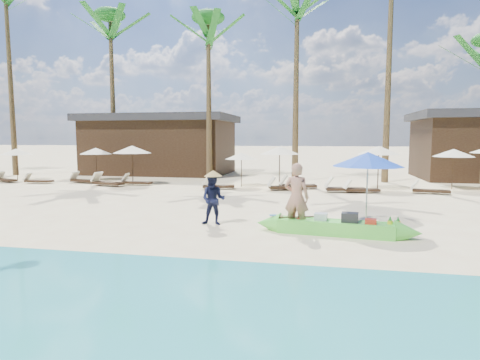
# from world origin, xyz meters

# --- Properties ---
(ground) EXTENTS (240.00, 240.00, 0.00)m
(ground) POSITION_xyz_m (0.00, 0.00, 0.00)
(ground) COLOR #FCEEBA
(ground) RESTS_ON ground
(wet_sand_strip) EXTENTS (240.00, 4.50, 0.01)m
(wet_sand_strip) POSITION_xyz_m (0.00, -5.00, 0.00)
(wet_sand_strip) COLOR tan
(wet_sand_strip) RESTS_ON ground
(green_canoe) EXTENTS (4.92, 0.99, 0.63)m
(green_canoe) POSITION_xyz_m (4.10, 0.40, 0.21)
(green_canoe) COLOR #5BE947
(green_canoe) RESTS_ON ground
(tourist) EXTENTS (0.79, 0.60, 1.93)m
(tourist) POSITION_xyz_m (3.04, 0.60, 0.97)
(tourist) COLOR tan
(tourist) RESTS_ON ground
(vendor_green) EXTENTS (0.77, 0.61, 1.54)m
(vendor_green) POSITION_xyz_m (0.52, 0.95, 0.77)
(vendor_green) COLOR #141837
(vendor_green) RESTS_ON ground
(blue_umbrella) EXTENTS (2.06, 2.06, 2.22)m
(blue_umbrella) POSITION_xyz_m (5.03, 1.51, 2.01)
(blue_umbrella) COLOR #99999E
(blue_umbrella) RESTS_ON ground
(resort_parasol_2) EXTENTS (1.91, 1.91, 1.97)m
(resort_parasol_2) POSITION_xyz_m (-14.92, 11.09, 1.77)
(resort_parasol_2) COLOR #332314
(resort_parasol_2) RESTS_ON ground
(lounger_2_left) EXTENTS (1.70, 1.02, 0.55)m
(lounger_2_left) POSITION_xyz_m (-14.80, 9.94, 0.18)
(lounger_2_left) COLOR #332314
(lounger_2_left) RESTS_ON ground
(resort_parasol_3) EXTENTS (1.96, 1.96, 2.02)m
(resort_parasol_3) POSITION_xyz_m (-10.06, 12.07, 1.82)
(resort_parasol_3) COLOR #332314
(resort_parasol_3) RESTS_ON ground
(lounger_3_left) EXTENTS (1.68, 0.70, 0.55)m
(lounger_3_left) POSITION_xyz_m (-12.43, 9.70, 0.19)
(lounger_3_left) COLOR #332314
(lounger_3_left) RESTS_ON ground
(lounger_3_right) EXTENTS (1.78, 0.81, 0.58)m
(lounger_3_right) POSITION_xyz_m (-9.97, 10.40, 0.19)
(lounger_3_right) COLOR #332314
(lounger_3_right) RESTS_ON ground
(resort_parasol_4) EXTENTS (2.13, 2.13, 2.20)m
(resort_parasol_4) POSITION_xyz_m (-6.69, 10.21, 1.98)
(resort_parasol_4) COLOR #332314
(resort_parasol_4) RESTS_ON ground
(lounger_4_left) EXTENTS (2.03, 1.02, 0.66)m
(lounger_4_left) POSITION_xyz_m (-7.84, 9.35, 0.22)
(lounger_4_left) COLOR #332314
(lounger_4_left) RESTS_ON ground
(lounger_4_right) EXTENTS (1.71, 0.63, 0.57)m
(lounger_4_right) POSITION_xyz_m (-6.47, 10.05, 0.19)
(lounger_4_right) COLOR #332314
(lounger_4_right) RESTS_ON ground
(resort_parasol_5) EXTENTS (1.78, 1.78, 1.84)m
(resort_parasol_5) POSITION_xyz_m (-0.53, 10.63, 1.66)
(resort_parasol_5) COLOR #332314
(resort_parasol_5) RESTS_ON ground
(lounger_5_left) EXTENTS (1.78, 0.91, 0.58)m
(lounger_5_left) POSITION_xyz_m (-1.57, 9.19, 0.19)
(lounger_5_left) COLOR #332314
(lounger_5_left) RESTS_ON ground
(resort_parasol_6) EXTENTS (2.13, 2.13, 2.19)m
(resort_parasol_6) POSITION_xyz_m (1.54, 10.67, 1.98)
(resort_parasol_6) COLOR #332314
(resort_parasol_6) RESTS_ON ground
(lounger_6_left) EXTENTS (2.00, 1.05, 0.65)m
(lounger_6_left) POSITION_xyz_m (2.45, 10.09, 0.22)
(lounger_6_left) COLOR #332314
(lounger_6_left) RESTS_ON ground
(lounger_6_right) EXTENTS (1.89, 1.09, 0.62)m
(lounger_6_right) POSITION_xyz_m (1.88, 9.46, 0.21)
(lounger_6_right) COLOR #332314
(lounger_6_right) RESTS_ON ground
(resort_parasol_7) EXTENTS (2.15, 2.15, 2.22)m
(resort_parasol_7) POSITION_xyz_m (6.59, 10.86, 2.00)
(resort_parasol_7) COLOR #332314
(resort_parasol_7) RESTS_ON ground
(lounger_7_left) EXTENTS (2.02, 0.83, 0.67)m
(lounger_7_left) POSITION_xyz_m (4.76, 9.26, 0.22)
(lounger_7_left) COLOR #332314
(lounger_7_left) RESTS_ON ground
(lounger_7_right) EXTENTS (1.76, 0.80, 0.58)m
(lounger_7_right) POSITION_xyz_m (5.54, 9.21, 0.19)
(lounger_7_right) COLOR #332314
(lounger_7_right) RESTS_ON ground
(resort_parasol_8) EXTENTS (2.01, 2.01, 2.07)m
(resort_parasol_8) POSITION_xyz_m (10.33, 11.56, 1.87)
(resort_parasol_8) COLOR #332314
(resort_parasol_8) RESTS_ON ground
(lounger_8_left) EXTENTS (1.77, 0.78, 0.58)m
(lounger_8_left) POSITION_xyz_m (8.69, 9.53, 0.19)
(lounger_8_left) COLOR #332314
(lounger_8_left) RESTS_ON ground
(palm_1) EXTENTS (2.08, 2.08, 13.60)m
(palm_1) POSITION_xyz_m (-17.59, 14.06, 10.82)
(palm_1) COLOR brown
(palm_1) RESTS_ON ground
(palm_2) EXTENTS (2.08, 2.08, 11.33)m
(palm_2) POSITION_xyz_m (-10.45, 15.08, 9.18)
(palm_2) COLOR brown
(palm_2) RESTS_ON ground
(palm_3) EXTENTS (2.08, 2.08, 10.52)m
(palm_3) POSITION_xyz_m (-3.36, 14.27, 8.58)
(palm_3) COLOR brown
(palm_3) RESTS_ON ground
(palm_4) EXTENTS (2.08, 2.08, 11.70)m
(palm_4) POSITION_xyz_m (2.15, 14.01, 9.45)
(palm_4) COLOR brown
(palm_4) RESTS_ON ground
(pavilion_west) EXTENTS (10.80, 6.60, 4.30)m
(pavilion_west) POSITION_xyz_m (-8.00, 17.50, 2.19)
(pavilion_west) COLOR #332314
(pavilion_west) RESTS_ON ground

